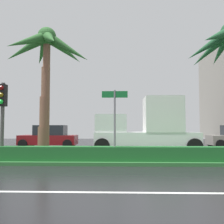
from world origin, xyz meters
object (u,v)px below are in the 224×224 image
at_px(box_truck_lead, 147,128).
at_px(traffic_signal_median_left, 2,107).
at_px(street_name_sign, 115,115).
at_px(car_in_traffic_second, 49,137).
at_px(palm_tree_mid_left, 46,56).

bearing_deg(box_truck_lead, traffic_signal_median_left, 37.60).
height_order(street_name_sign, car_in_traffic_second, street_name_sign).
bearing_deg(street_name_sign, car_in_traffic_second, 121.36).
bearing_deg(car_in_traffic_second, street_name_sign, 121.36).
height_order(palm_tree_mid_left, car_in_traffic_second, palm_tree_mid_left).
bearing_deg(box_truck_lead, palm_tree_mid_left, 36.51).
relative_size(traffic_signal_median_left, box_truck_lead, 0.53).
height_order(traffic_signal_median_left, street_name_sign, traffic_signal_median_left).
height_order(street_name_sign, box_truck_lead, box_truck_lead).
xyz_separation_m(traffic_signal_median_left, car_in_traffic_second, (-0.33, 8.47, -1.64)).
bearing_deg(street_name_sign, palm_tree_mid_left, 157.20).
xyz_separation_m(car_in_traffic_second, box_truck_lead, (7.16, -3.20, 0.72)).
bearing_deg(palm_tree_mid_left, street_name_sign, -22.80).
relative_size(car_in_traffic_second, box_truck_lead, 0.67).
bearing_deg(traffic_signal_median_left, box_truck_lead, 37.60).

